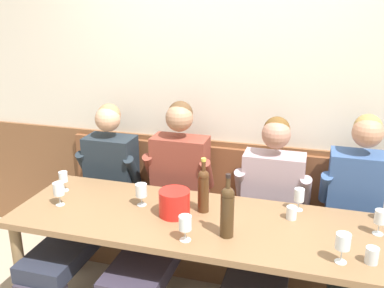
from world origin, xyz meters
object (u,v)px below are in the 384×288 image
Objects in this scene: wine_glass_by_bottle at (63,178)px; wine_glass_mid_left at (343,243)px; wall_bench at (223,236)px; person_center_left_seat at (360,232)px; person_right_seat at (167,206)px; ice_bucket at (174,203)px; person_center_right_seat at (93,199)px; wine_glass_center_front at (299,196)px; water_tumbler_center at (292,213)px; wine_bottle_clear_water at (203,189)px; wine_glass_center_rear at (59,190)px; wine_glass_right_end at (141,191)px; dining_table at (201,231)px; wine_glass_left_end at (380,218)px; water_tumbler_right at (372,255)px; wine_glass_near_bucket at (185,224)px; wine_bottle_green_tall at (227,210)px; person_left_seat at (266,226)px.

wine_glass_mid_left reaches higher than wine_glass_by_bottle.
wall_bench is 2.00× the size of person_center_left_seat.
person_right_seat is 0.41m from ice_bucket.
person_center_right_seat is 1.49m from wine_glass_center_front.
water_tumbler_center is at bearing 12.54° from ice_bucket.
wine_bottle_clear_water is (0.90, -0.21, 0.29)m from person_center_right_seat.
wine_glass_center_rear is (-1.87, -0.40, 0.22)m from person_center_left_seat.
wall_bench reaches higher than wine_glass_right_end.
dining_table is at bearing -19.34° from person_center_right_seat.
person_center_left_seat is 3.74× the size of wine_bottle_clear_water.
wall_bench is at bearing 131.94° from wine_glass_mid_left.
wine_glass_center_rear is at bearing -146.32° from person_right_seat.
wine_bottle_clear_water reaches higher than wine_glass_left_end.
wine_bottle_clear_water is 0.88m from wine_glass_mid_left.
person_right_seat reaches higher than person_center_right_seat.
person_center_left_seat reaches higher than wine_glass_by_bottle.
water_tumbler_center is (1.54, 0.03, -0.06)m from wine_glass_by_bottle.
person_right_seat is 1.39m from water_tumbler_right.
dining_table is at bearing 163.52° from wine_glass_mid_left.
water_tumbler_center is at bearing -158.29° from person_center_left_seat.
wine_bottle_clear_water reaches higher than wine_glass_center_rear.
wine_glass_near_bucket is at bearing -60.20° from ice_bucket.
wine_glass_by_bottle is (-0.09, 0.20, -0.01)m from wine_glass_center_rear.
wine_glass_left_end is 0.41m from wine_glass_mid_left.
wine_bottle_green_tall reaches higher than wall_bench.
person_left_seat is (0.36, -0.34, 0.33)m from wall_bench.
wine_glass_left_end is 1.74× the size of water_tumbler_right.
person_right_seat is 8.90× the size of wine_glass_left_end.
ice_bucket is at bearing -15.21° from wine_glass_right_end.
dining_table is at bearing 4.32° from wine_glass_center_rear.
ice_bucket is at bearing 165.88° from wine_glass_mid_left.
dining_table is at bearing -173.37° from wine_glass_left_end.
wall_bench is 7.49× the size of wine_bottle_clear_water.
person_right_seat reaches higher than wine_glass_left_end.
person_center_right_seat is 1.85m from person_center_left_seat.
wine_glass_center_rear reaches higher than water_tumbler_center.
wine_bottle_clear_water is 0.55m from water_tumbler_center.
wine_glass_left_end is 0.92× the size of wine_glass_mid_left.
person_center_right_seat is 14.84× the size of water_tumbler_right.
person_right_seat is 0.74m from wine_glass_center_rear.
wine_glass_right_end is (-0.08, -0.25, 0.21)m from person_right_seat.
ice_bucket is 0.26m from wine_glass_right_end.
wine_bottle_clear_water is (-0.02, 0.11, 0.23)m from dining_table.
water_tumbler_right is at bearing -11.31° from wine_glass_right_end.
ice_bucket is at bearing -174.76° from wine_glass_left_end.
wine_glass_mid_left is at bearing -16.48° from dining_table.
ice_bucket is 0.40m from wine_bottle_green_tall.
wall_bench is at bearing 43.76° from person_right_seat.
wine_bottle_green_tall is (0.19, -0.14, 0.24)m from dining_table.
ice_bucket is 1.18m from wine_glass_left_end.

